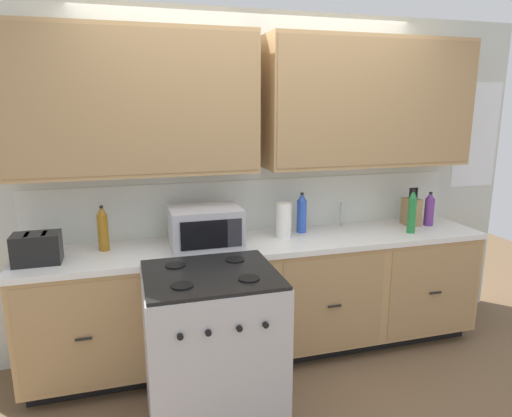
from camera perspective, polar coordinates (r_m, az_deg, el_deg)
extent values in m
plane|color=brown|center=(3.45, 2.67, -19.93)|extent=(8.36, 8.36, 0.00)
cube|color=silver|center=(3.55, -0.37, 3.13)|extent=(4.55, 0.05, 2.53)
cube|color=silver|center=(3.55, -0.24, 0.42)|extent=(3.35, 0.01, 0.40)
cube|color=tan|center=(3.17, -14.92, 12.62)|extent=(1.62, 0.34, 0.95)
cube|color=#A58052|center=(2.99, -14.83, 12.64)|extent=(1.59, 0.01, 0.89)
cube|color=tan|center=(3.65, 13.96, 12.66)|extent=(1.62, 0.34, 0.95)
cube|color=#A58052|center=(3.50, 15.41, 12.58)|extent=(1.59, 0.01, 0.89)
cube|color=white|center=(4.48, 25.79, 8.22)|extent=(0.44, 0.01, 0.90)
cube|color=black|center=(3.69, 0.96, -16.62)|extent=(3.28, 0.48, 0.10)
cube|color=tan|center=(3.47, 1.13, -10.66)|extent=(3.35, 0.60, 0.76)
cube|color=#A88354|center=(3.08, -20.70, -14.78)|extent=(0.77, 0.01, 0.70)
cube|color=black|center=(3.07, -20.71, -15.01)|extent=(0.10, 0.01, 0.01)
cube|color=#A88354|center=(3.11, -4.74, -13.64)|extent=(0.77, 0.01, 0.70)
cube|color=black|center=(3.10, -4.68, -13.87)|extent=(0.10, 0.01, 0.01)
cube|color=#A88354|center=(3.36, 9.70, -11.72)|extent=(0.77, 0.01, 0.70)
cube|color=black|center=(3.35, 9.80, -11.92)|extent=(0.10, 0.01, 0.01)
cube|color=#A88354|center=(3.78, 21.38, -9.60)|extent=(0.77, 0.01, 0.70)
cube|color=black|center=(3.77, 21.50, -9.77)|extent=(0.10, 0.01, 0.01)
cube|color=white|center=(3.33, 1.16, -4.33)|extent=(3.38, 0.63, 0.04)
cube|color=#A8AAAF|center=(3.62, 11.83, -3.11)|extent=(0.56, 0.38, 0.02)
cube|color=#B7B7BC|center=(2.82, -5.45, -17.11)|extent=(0.76, 0.66, 0.92)
cube|color=black|center=(2.62, -5.67, -8.16)|extent=(0.74, 0.65, 0.02)
cylinder|color=black|center=(2.44, -9.19, -9.52)|extent=(0.12, 0.12, 0.01)
cylinder|color=black|center=(2.51, -0.90, -8.76)|extent=(0.12, 0.12, 0.01)
cylinder|color=black|center=(2.74, -10.03, -7.03)|extent=(0.12, 0.12, 0.01)
cylinder|color=black|center=(2.80, -2.64, -6.42)|extent=(0.12, 0.12, 0.01)
cylinder|color=black|center=(2.36, -9.44, -15.51)|extent=(0.03, 0.02, 0.03)
cylinder|color=black|center=(2.37, -5.97, -15.19)|extent=(0.03, 0.02, 0.03)
cylinder|color=black|center=(2.40, -2.08, -14.75)|extent=(0.03, 0.02, 0.03)
cylinder|color=black|center=(2.44, 1.22, -14.33)|extent=(0.03, 0.02, 0.03)
cube|color=#B7B7BC|center=(3.16, -6.34, -2.37)|extent=(0.48, 0.36, 0.28)
cube|color=black|center=(2.98, -6.48, -3.33)|extent=(0.31, 0.01, 0.19)
cube|color=#28282D|center=(3.01, -2.67, -3.04)|extent=(0.10, 0.01, 0.19)
cube|color=black|center=(3.14, -25.67, -4.53)|extent=(0.28, 0.18, 0.19)
cube|color=black|center=(3.13, -26.73, -2.98)|extent=(0.02, 0.13, 0.01)
cube|color=black|center=(3.11, -24.92, -2.88)|extent=(0.02, 0.13, 0.01)
cube|color=#9C794E|center=(3.93, 18.80, -0.39)|extent=(0.11, 0.14, 0.22)
cylinder|color=black|center=(3.88, 18.69, 1.78)|extent=(0.02, 0.02, 0.09)
cylinder|color=black|center=(3.89, 18.93, 1.79)|extent=(0.02, 0.02, 0.09)
cylinder|color=black|center=(3.90, 19.17, 1.81)|extent=(0.02, 0.02, 0.09)
cylinder|color=black|center=(3.91, 19.41, 1.82)|extent=(0.02, 0.02, 0.09)
cylinder|color=#B2B5BA|center=(3.75, 10.63, -0.70)|extent=(0.02, 0.02, 0.20)
cylinder|color=white|center=(3.38, 3.45, -1.47)|extent=(0.12, 0.12, 0.26)
cylinder|color=#663384|center=(3.97, 20.79, -0.42)|extent=(0.08, 0.08, 0.22)
cone|color=#663384|center=(3.94, 20.95, 1.53)|extent=(0.07, 0.07, 0.06)
cylinder|color=black|center=(3.94, 20.97, 1.81)|extent=(0.03, 0.03, 0.02)
cylinder|color=#9E6619|center=(3.24, -18.53, -2.87)|extent=(0.07, 0.07, 0.25)
cone|color=#9E6619|center=(3.20, -18.73, -0.21)|extent=(0.06, 0.06, 0.06)
cylinder|color=black|center=(3.20, -18.76, 0.19)|extent=(0.02, 0.02, 0.02)
cylinder|color=blue|center=(3.52, 5.71, -1.00)|extent=(0.08, 0.08, 0.25)
cone|color=blue|center=(3.49, 5.76, 1.47)|extent=(0.07, 0.07, 0.06)
cylinder|color=black|center=(3.49, 5.77, 1.85)|extent=(0.03, 0.03, 0.02)
cylinder|color=#237A38|center=(3.69, 18.86, -0.84)|extent=(0.06, 0.06, 0.27)
cone|color=#237A38|center=(3.65, 19.05, 1.74)|extent=(0.06, 0.06, 0.07)
cylinder|color=black|center=(3.65, 19.08, 2.14)|extent=(0.02, 0.02, 0.02)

